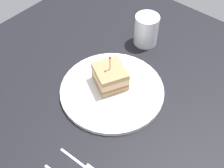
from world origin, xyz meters
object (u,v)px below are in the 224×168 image
at_px(sandwich_half_center, 110,76).
at_px(drink_glass, 146,31).
at_px(fork, 85,167).
at_px(plate, 112,90).

height_order(sandwich_half_center, drink_glass, sandwich_half_center).
bearing_deg(fork, sandwich_half_center, -152.34).
relative_size(plate, drink_glass, 2.90).
relative_size(sandwich_half_center, fork, 0.90).
bearing_deg(plate, drink_glass, -166.83).
xyz_separation_m(drink_glass, fork, (0.44, 0.15, -0.04)).
height_order(plate, fork, plate).
bearing_deg(sandwich_half_center, plate, 55.82).
xyz_separation_m(plate, drink_glass, (-0.23, -0.05, 0.04)).
bearing_deg(drink_glass, plate, 13.17).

